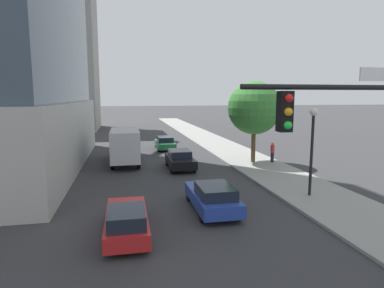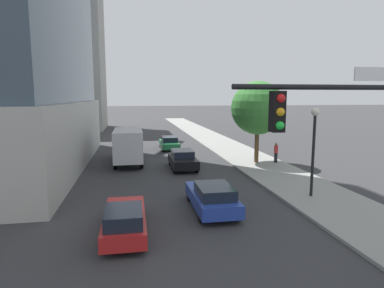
{
  "view_description": "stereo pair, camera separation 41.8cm",
  "coord_description": "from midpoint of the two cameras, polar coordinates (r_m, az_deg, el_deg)",
  "views": [
    {
      "loc": [
        -1.88,
        -4.06,
        5.73
      ],
      "look_at": [
        1.52,
        12.53,
        3.27
      ],
      "focal_mm": 30.63,
      "sensor_mm": 36.0,
      "label": 1
    },
    {
      "loc": [
        -1.47,
        -4.13,
        5.73
      ],
      "look_at": [
        1.52,
        12.53,
        3.27
      ],
      "focal_mm": 30.63,
      "sensor_mm": 36.0,
      "label": 2
    }
  ],
  "objects": [
    {
      "name": "box_truck",
      "position": [
        28.67,
        -10.59,
        0.02
      ],
      "size": [
        2.32,
        7.49,
        3.0
      ],
      "color": "#1E4799",
      "rests_on": "ground"
    },
    {
      "name": "car_black",
      "position": [
        26.17,
        -1.17,
        -2.68
      ],
      "size": [
        1.91,
        4.43,
        1.49
      ],
      "color": "black",
      "rests_on": "ground"
    },
    {
      "name": "street_tree",
      "position": [
        28.13,
        11.8,
        6.15
      ],
      "size": [
        4.48,
        4.48,
        6.87
      ],
      "color": "brown",
      "rests_on": "sidewalk"
    },
    {
      "name": "car_green",
      "position": [
        35.96,
        -3.67,
        0.21
      ],
      "size": [
        1.87,
        4.74,
        1.4
      ],
      "color": "#1E6638",
      "rests_on": "ground"
    },
    {
      "name": "pedestrian_red_shirt",
      "position": [
        28.81,
        14.81,
        -1.43
      ],
      "size": [
        0.34,
        0.34,
        1.69
      ],
      "color": "black",
      "rests_on": "sidewalk"
    },
    {
      "name": "street_lamp",
      "position": [
        19.38,
        21.06,
        1.0
      ],
      "size": [
        0.44,
        0.44,
        4.96
      ],
      "color": "black",
      "rests_on": "sidewalk"
    },
    {
      "name": "traffic_light_pole",
      "position": [
        10.28,
        29.46,
        0.61
      ],
      "size": [
        6.08,
        0.48,
        6.35
      ],
      "color": "black",
      "rests_on": "sidewalk"
    },
    {
      "name": "construction_building",
      "position": [
        62.42,
        -22.48,
        16.02
      ],
      "size": [
        16.3,
        24.11,
        36.54
      ],
      "color": "#9E9B93",
      "rests_on": "ground"
    },
    {
      "name": "car_red",
      "position": [
        14.14,
        -10.82,
        -12.81
      ],
      "size": [
        1.72,
        4.77,
        1.41
      ],
      "color": "red",
      "rests_on": "ground"
    },
    {
      "name": "car_blue",
      "position": [
        16.72,
        4.25,
        -9.17
      ],
      "size": [
        1.94,
        4.72,
        1.44
      ],
      "color": "#233D9E",
      "rests_on": "ground"
    },
    {
      "name": "sidewalk",
      "position": [
        26.92,
        13.25,
        -4.08
      ],
      "size": [
        4.72,
        120.0,
        0.15
      ],
      "primitive_type": "cube",
      "color": "gray",
      "rests_on": "ground"
    }
  ]
}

